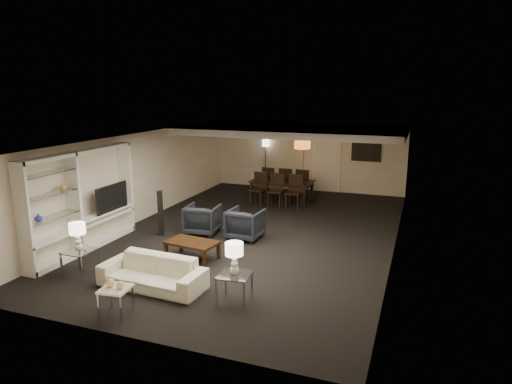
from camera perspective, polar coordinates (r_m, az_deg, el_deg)
The scene contains 35 objects.
floor at distance 12.05m, azimuth 0.00°, elevation -5.10°, with size 11.00×11.00×0.00m, color black.
ceiling at distance 11.52m, azimuth 0.00°, elevation 6.80°, with size 7.00×11.00×0.02m, color silver.
wall_back at distance 16.91m, azimuth 6.49°, elevation 4.45°, with size 7.00×0.02×2.50m, color beige.
wall_front at distance 7.04m, azimuth -15.89°, elevation -8.32°, with size 7.00×0.02×2.50m, color beige.
wall_left at distance 13.32m, azimuth -14.28°, elevation 1.81°, with size 0.02×11.00×2.50m, color beige.
wall_right at distance 11.04m, azimuth 17.30°, elevation -0.66°, with size 0.02×11.00×2.50m, color beige.
ceiling_soffit at distance 14.85m, azimuth 4.73°, elevation 7.77°, with size 7.00×4.00×0.20m, color silver.
curtains at distance 17.07m, azimuth 3.48°, elevation 4.42°, with size 1.50×0.12×2.40m, color beige.
door at distance 16.76m, azimuth 8.78°, elevation 3.61°, with size 0.90×0.05×2.10m, color silver.
painting at distance 16.46m, azimuth 13.62°, elevation 4.98°, with size 0.95×0.04×0.65m, color #142D38.
media_unit at distance 11.22m, azimuth -20.92°, elevation -1.12°, with size 0.38×3.40×2.35m, color white, non-canonical shape.
pendant_light at distance 14.82m, azimuth 5.82°, elevation 5.87°, with size 0.52×0.52×0.24m, color #D8591E.
sofa at distance 9.02m, azimuth -12.84°, elevation -9.81°, with size 2.05×0.80×0.60m, color beige.
coffee_table at distance 10.33m, azimuth -7.97°, elevation -7.19°, with size 1.13×0.66×0.40m, color black, non-canonical shape.
armchair_left at distance 11.97m, azimuth -6.70°, elevation -3.41°, with size 0.81×0.84×0.76m, color black.
armchair_right at distance 11.49m, azimuth -1.34°, elevation -4.02°, with size 0.81×0.84×0.76m, color black.
side_table_left at distance 10.02m, azimuth -21.10°, elevation -8.26°, with size 0.56×0.56×0.53m, color silver, non-canonical shape.
side_table_right at distance 8.29m, azimuth -2.69°, elevation -11.87°, with size 0.56×0.56×0.53m, color silver, non-canonical shape.
table_lamp_left at distance 9.84m, azimuth -21.37°, elevation -5.25°, with size 0.32×0.32×0.58m, color beige, non-canonical shape.
table_lamp_right at distance 8.07m, azimuth -2.73°, elevation -8.31°, with size 0.32×0.32×0.58m, color #EDE2C8, non-canonical shape.
marble_table at distance 8.24m, azimuth -17.06°, elevation -12.86°, with size 0.47×0.47×0.47m, color white, non-canonical shape.
gold_gourd_a at distance 8.17m, azimuth -17.78°, elevation -10.75°, with size 0.15×0.15×0.15m, color #EFCA7E.
gold_gourd_b at distance 8.06m, azimuth -16.63°, elevation -11.08°, with size 0.13×0.13×0.13m, color #F1CF7F.
television at distance 11.88m, azimuth -18.02°, elevation -0.63°, with size 0.15×1.13×0.65m, color black.
vase_blue at distance 10.33m, azimuth -25.57°, elevation -2.89°, with size 0.16×0.16×0.17m, color #2830B1.
vase_amber at distance 10.74m, azimuth -22.97°, elevation 0.66°, with size 0.16×0.16×0.16m, color gold.
floor_speaker at distance 11.95m, azimuth -11.85°, elevation -2.60°, with size 0.13×0.13×1.18m, color black.
dining_table at distance 15.17m, azimuth 3.21°, elevation 0.07°, with size 2.01×1.12×0.71m, color black.
chair_nl at distance 14.71m, azimuth 0.24°, elevation 0.37°, with size 0.49×0.49×1.05m, color black, non-canonical shape.
chair_nm at distance 14.52m, azimuth 2.47°, elevation 0.19°, with size 0.49×0.49×1.05m, color black, non-canonical shape.
chair_nr at distance 14.36m, azimuth 4.74°, elevation 0.00°, with size 0.49×0.49×1.05m, color black, non-canonical shape.
chair_fl at distance 15.91m, azimuth 1.85°, elevation 1.33°, with size 0.49×0.49×1.05m, color black, non-canonical shape.
chair_fm at distance 15.74m, azimuth 3.92°, elevation 1.18°, with size 0.49×0.49×1.05m, color black, non-canonical shape.
chair_fr at distance 15.58m, azimuth 6.03°, elevation 1.02°, with size 0.49×0.49×1.05m, color black, non-canonical shape.
floor_lamp at distance 17.10m, azimuth 1.21°, elevation 3.50°, with size 0.27×0.27×1.84m, color black, non-canonical shape.
Camera 1 is at (3.97, -10.74, 3.75)m, focal length 32.00 mm.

